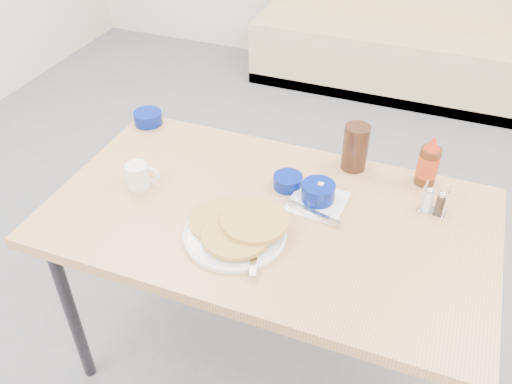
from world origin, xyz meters
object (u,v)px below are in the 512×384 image
(condiment_caddy, at_px, (434,203))
(amber_tumbler, at_px, (355,147))
(dining_table, at_px, (269,227))
(booth_bench, at_px, (391,39))
(pancake_plate, at_px, (236,230))
(coffee_mug, at_px, (139,176))
(syrup_bottle, at_px, (428,163))
(butter_bowl, at_px, (288,181))
(creamer_bowl, at_px, (148,118))
(grits_setting, at_px, (318,195))

(condiment_caddy, bearing_deg, amber_tumbler, 159.59)
(dining_table, height_order, condiment_caddy, condiment_caddy)
(booth_bench, relative_size, amber_tumbler, 11.44)
(pancake_plate, relative_size, condiment_caddy, 3.07)
(coffee_mug, xyz_separation_m, syrup_bottle, (0.89, 0.37, 0.04))
(dining_table, distance_m, condiment_caddy, 0.53)
(butter_bowl, height_order, syrup_bottle, syrup_bottle)
(booth_bench, bearing_deg, syrup_bottle, -78.74)
(butter_bowl, distance_m, amber_tumbler, 0.27)
(butter_bowl, xyz_separation_m, syrup_bottle, (0.43, 0.19, 0.06))
(booth_bench, bearing_deg, amber_tumbler, -85.04)
(creamer_bowl, bearing_deg, dining_table, -28.26)
(pancake_plate, relative_size, creamer_bowl, 2.82)
(amber_tumbler, bearing_deg, booth_bench, 94.96)
(creamer_bowl, distance_m, butter_bowl, 0.67)
(coffee_mug, bearing_deg, syrup_bottle, 22.38)
(butter_bowl, bearing_deg, booth_bench, 90.29)
(creamer_bowl, bearing_deg, booth_bench, 73.92)
(booth_bench, distance_m, creamer_bowl, 2.32)
(creamer_bowl, distance_m, amber_tumbler, 0.82)
(coffee_mug, height_order, syrup_bottle, syrup_bottle)
(pancake_plate, distance_m, butter_bowl, 0.29)
(booth_bench, xyz_separation_m, syrup_bottle, (0.44, -2.19, 0.49))
(booth_bench, distance_m, coffee_mug, 2.64)
(dining_table, relative_size, butter_bowl, 14.20)
(creamer_bowl, bearing_deg, coffee_mug, -63.95)
(coffee_mug, relative_size, amber_tumbler, 0.64)
(condiment_caddy, bearing_deg, booth_bench, 107.82)
(syrup_bottle, bearing_deg, butter_bowl, -155.90)
(creamer_bowl, distance_m, syrup_bottle, 1.07)
(dining_table, relative_size, amber_tumbler, 8.43)
(booth_bench, xyz_separation_m, pancake_plate, (-0.06, -2.67, 0.43))
(grits_setting, bearing_deg, booth_bench, 93.02)
(condiment_caddy, relative_size, syrup_bottle, 0.55)
(pancake_plate, xyz_separation_m, amber_tumbler, (0.25, 0.47, 0.06))
(coffee_mug, xyz_separation_m, butter_bowl, (0.47, 0.18, -0.02))
(dining_table, distance_m, amber_tumbler, 0.42)
(booth_bench, xyz_separation_m, condiment_caddy, (0.48, -2.34, 0.45))
(coffee_mug, xyz_separation_m, condiment_caddy, (0.93, 0.22, -0.01))
(grits_setting, bearing_deg, amber_tumbler, 75.18)
(amber_tumbler, height_order, condiment_caddy, amber_tumbler)
(booth_bench, relative_size, pancake_plate, 6.12)
(coffee_mug, distance_m, syrup_bottle, 0.96)
(dining_table, height_order, pancake_plate, pancake_plate)
(creamer_bowl, height_order, butter_bowl, creamer_bowl)
(booth_bench, height_order, butter_bowl, booth_bench)
(dining_table, relative_size, pancake_plate, 4.51)
(grits_setting, relative_size, condiment_caddy, 1.95)
(dining_table, relative_size, creamer_bowl, 12.69)
(coffee_mug, relative_size, syrup_bottle, 0.58)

